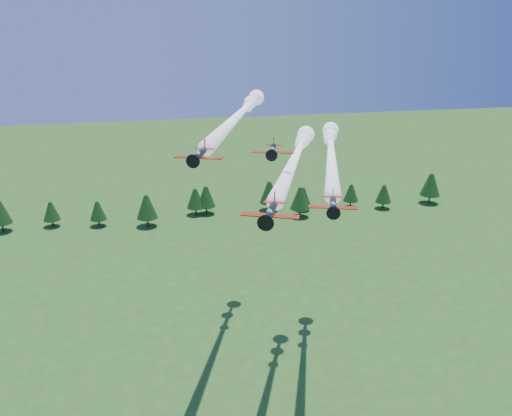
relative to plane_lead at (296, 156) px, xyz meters
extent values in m
cylinder|color=black|center=(-11.00, -28.33, 0.00)|extent=(3.10, 5.80, 1.07)
cone|color=black|center=(-12.22, -31.49, 0.00)|extent=(1.35, 1.29, 1.07)
cone|color=black|center=(-12.46, -32.09, 0.00)|extent=(0.62, 0.62, 0.47)
cylinder|color=black|center=(-12.52, -32.26, 0.00)|extent=(2.12, 0.86, 2.26)
cube|color=#B9280D|center=(-11.15, -28.73, -0.34)|extent=(7.94, 4.23, 0.13)
cube|color=#B9280D|center=(-9.62, -24.77, 0.05)|extent=(3.24, 1.98, 0.08)
cube|color=#B9280D|center=(-9.58, -24.67, 0.91)|extent=(0.46, 0.99, 1.56)
ellipsoid|color=#86AECF|center=(-11.35, -29.23, 0.43)|extent=(1.19, 1.48, 0.67)
sphere|color=white|center=(3.29, 8.48, 0.00)|extent=(2.30, 2.30, 2.30)
sphere|color=white|center=(5.09, 13.12, 0.00)|extent=(3.00, 3.00, 3.00)
sphere|color=white|center=(6.89, 17.76, 0.00)|extent=(3.70, 3.70, 3.70)
cylinder|color=black|center=(-19.19, -15.38, 5.14)|extent=(2.78, 5.44, 1.00)
cone|color=black|center=(-20.26, -18.36, 5.14)|extent=(1.25, 1.19, 1.00)
cone|color=black|center=(-20.46, -18.92, 5.14)|extent=(0.57, 0.57, 0.44)
cylinder|color=black|center=(-20.52, -19.08, 5.14)|extent=(2.00, 0.75, 2.11)
cube|color=#B9280D|center=(-19.33, -15.76, 4.82)|extent=(7.45, 3.78, 0.12)
cube|color=#B9280D|center=(-17.99, -12.03, 5.19)|extent=(3.03, 1.79, 0.07)
cube|color=#B9280D|center=(-17.96, -11.93, 5.99)|extent=(0.41, 0.93, 1.46)
ellipsoid|color=#86AECF|center=(-19.50, -16.23, 5.54)|extent=(1.09, 1.38, 0.63)
sphere|color=white|center=(-4.36, 25.97, 5.14)|extent=(2.30, 2.30, 2.30)
sphere|color=white|center=(-2.45, 31.29, 5.14)|extent=(3.00, 3.00, 3.00)
sphere|color=white|center=(-0.55, 36.60, 5.14)|extent=(3.70, 3.70, 3.70)
cylinder|color=black|center=(-0.82, -24.50, -0.91)|extent=(2.47, 5.21, 0.96)
cone|color=black|center=(-1.73, -27.37, -0.91)|extent=(1.17, 1.11, 0.96)
cone|color=black|center=(-1.90, -27.92, -0.91)|extent=(0.53, 0.54, 0.42)
cylinder|color=black|center=(-1.95, -28.07, -0.91)|extent=(1.93, 0.64, 2.01)
cube|color=#B9280D|center=(-0.94, -24.87, -1.22)|extent=(7.13, 3.37, 0.11)
cube|color=#B9280D|center=(0.20, -21.27, -0.86)|extent=(2.89, 1.61, 0.07)
cube|color=#B9280D|center=(0.23, -21.17, -0.10)|extent=(0.36, 0.89, 1.39)
ellipsoid|color=#86AECF|center=(-1.08, -25.32, -0.53)|extent=(1.00, 1.30, 0.60)
sphere|color=white|center=(11.44, 14.24, -0.91)|extent=(2.30, 2.30, 2.30)
sphere|color=white|center=(13.01, 19.20, -0.91)|extent=(3.00, 3.00, 3.00)
sphere|color=white|center=(14.58, 24.16, -0.91)|extent=(3.70, 3.70, 3.70)
cylinder|color=black|center=(-7.08, -11.89, 4.46)|extent=(2.19, 5.00, 0.91)
cone|color=black|center=(-7.85, -14.67, 4.46)|extent=(1.10, 1.04, 0.91)
cone|color=black|center=(-7.99, -15.20, 4.46)|extent=(0.50, 0.50, 0.40)
cylinder|color=black|center=(-8.03, -15.35, 4.46)|extent=(1.86, 0.55, 1.92)
cube|color=#B9280D|center=(-7.18, -12.25, 4.17)|extent=(6.84, 2.99, 0.11)
cube|color=#B9280D|center=(-6.22, -8.77, 4.50)|extent=(2.76, 1.45, 0.06)
cube|color=#B9280D|center=(-6.19, -8.68, 5.24)|extent=(0.31, 0.86, 1.32)
ellipsoid|color=#86AECF|center=(-7.30, -12.69, 4.82)|extent=(0.93, 1.23, 0.57)
cylinder|color=#382314|center=(-11.18, 95.65, -44.34)|extent=(0.60, 0.60, 2.76)
cone|color=#0F340F|center=(-11.18, 95.65, -39.41)|extent=(6.31, 6.31, 7.10)
cylinder|color=#382314|center=(-76.47, 91.87, -44.20)|extent=(0.60, 0.60, 3.05)
cone|color=#0F340F|center=(-76.47, 91.87, -38.75)|extent=(6.98, 6.98, 7.85)
cylinder|color=#382314|center=(46.81, 92.85, -44.49)|extent=(0.60, 0.60, 2.47)
cone|color=#0F340F|center=(46.81, 92.85, -40.07)|extent=(5.66, 5.66, 6.36)
cylinder|color=#382314|center=(25.38, 86.45, -44.18)|extent=(0.60, 0.60, 3.10)
cone|color=#0F340F|center=(25.38, 86.45, -38.64)|extent=(7.08, 7.08, 7.97)
cylinder|color=#382314|center=(78.05, 91.33, -44.08)|extent=(0.60, 0.60, 3.29)
cone|color=#0F340F|center=(78.05, 91.33, -38.21)|extent=(7.51, 7.51, 8.45)
cylinder|color=#382314|center=(-60.63, 93.39, -44.48)|extent=(0.60, 0.60, 2.49)
cone|color=#0F340F|center=(-60.63, 93.39, -40.03)|extent=(5.70, 5.70, 6.41)
cylinder|color=#382314|center=(58.20, 89.01, -44.44)|extent=(0.60, 0.60, 2.57)
cone|color=#0F340F|center=(58.20, 89.01, -39.86)|extent=(5.87, 5.87, 6.60)
cylinder|color=#382314|center=(-45.02, 90.78, -44.48)|extent=(0.60, 0.60, 2.49)
cone|color=#0F340F|center=(-45.02, 90.78, -40.03)|extent=(5.69, 5.69, 6.40)
cylinder|color=#382314|center=(15.98, 95.07, -44.17)|extent=(0.60, 0.60, 3.10)
cone|color=#0F340F|center=(15.98, 95.07, -38.63)|extent=(7.09, 7.09, 7.98)
cylinder|color=#382314|center=(-28.49, 87.38, -44.15)|extent=(0.60, 0.60, 3.15)
cone|color=#0F340F|center=(-28.49, 87.38, -38.52)|extent=(7.20, 7.20, 8.10)
cylinder|color=#382314|center=(-7.25, 95.93, -44.27)|extent=(0.60, 0.60, 2.91)
cone|color=#0F340F|center=(-7.25, 95.93, -39.07)|extent=(6.65, 6.65, 7.49)
cylinder|color=#382314|center=(28.24, 92.80, -44.50)|extent=(0.60, 0.60, 2.46)
cone|color=#0F340F|center=(28.24, 92.80, -40.10)|extent=(5.62, 5.62, 6.32)
camera|label=1|loc=(-26.77, -99.11, 26.62)|focal=40.00mm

